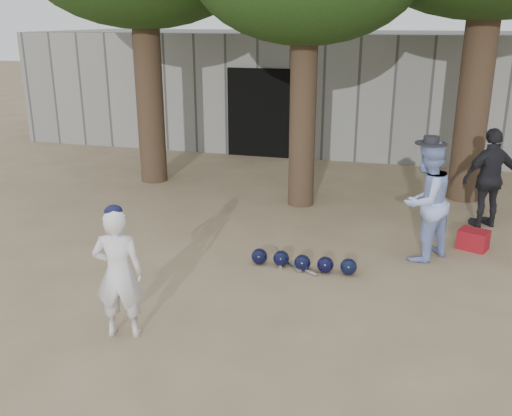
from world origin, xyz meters
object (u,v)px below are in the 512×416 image
(boy_player, at_px, (119,273))
(spectator_dark, at_px, (490,178))
(red_bag, at_px, (473,240))
(spectator_blue, at_px, (425,202))

(boy_player, bearing_deg, spectator_dark, -146.25)
(spectator_dark, xyz_separation_m, red_bag, (-0.27, -1.12, -0.69))
(spectator_blue, xyz_separation_m, red_bag, (0.78, 0.58, -0.73))
(boy_player, height_order, spectator_dark, spectator_dark)
(boy_player, xyz_separation_m, red_bag, (3.99, 3.68, -0.59))
(boy_player, xyz_separation_m, spectator_dark, (4.26, 4.79, 0.10))
(spectator_dark, relative_size, red_bag, 4.01)
(red_bag, bearing_deg, spectator_blue, -143.13)
(spectator_dark, bearing_deg, red_bag, 47.78)
(boy_player, height_order, red_bag, boy_player)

